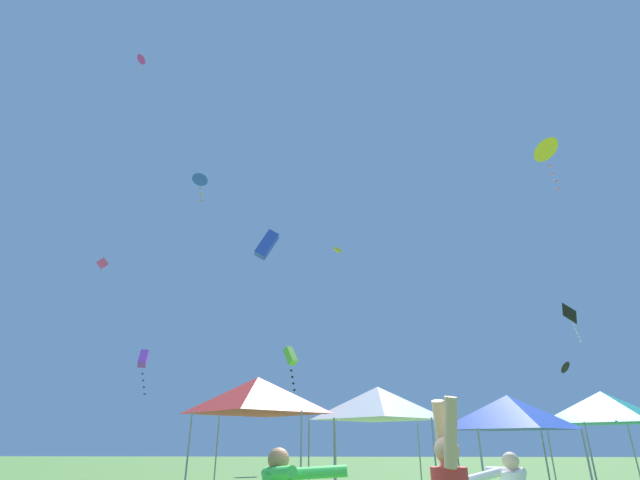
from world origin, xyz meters
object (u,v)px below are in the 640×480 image
(canopy_tent_white, at_px, (378,403))
(kite_black_delta, at_px, (565,367))
(kite_blue_box, at_px, (267,245))
(kite_lime_box, at_px, (291,357))
(kite_black_diamond, at_px, (571,315))
(kite_magenta_delta, at_px, (142,59))
(kite_yellow_box, at_px, (338,250))
(kite_magenta_diamond, at_px, (102,264))
(kite_blue_delta, at_px, (200,180))
(canopy_tent_red, at_px, (257,395))
(canopy_tent_blue, at_px, (509,412))
(kite_purple_box, at_px, (143,360))
(kite_yellow_delta, at_px, (545,151))
(canopy_tent_teal, at_px, (604,407))

(canopy_tent_white, relative_size, kite_black_delta, 3.66)
(kite_blue_box, height_order, kite_lime_box, kite_blue_box)
(kite_black_diamond, bearing_deg, kite_magenta_delta, 163.45)
(kite_blue_box, height_order, kite_yellow_box, kite_yellow_box)
(kite_magenta_diamond, distance_m, kite_black_diamond, 27.62)
(kite_blue_delta, xyz_separation_m, kite_magenta_delta, (-1.86, -9.50, 4.10))
(canopy_tent_red, distance_m, kite_lime_box, 19.24)
(canopy_tent_white, distance_m, kite_magenta_delta, 28.57)
(canopy_tent_blue, height_order, kite_blue_delta, kite_blue_delta)
(kite_yellow_box, xyz_separation_m, kite_magenta_delta, (-13.50, -6.99, 11.83))
(kite_blue_box, bearing_deg, canopy_tent_red, -80.99)
(kite_lime_box, bearing_deg, canopy_tent_blue, -67.71)
(kite_purple_box, xyz_separation_m, kite_black_diamond, (21.29, -12.27, -0.48))
(kite_purple_box, bearing_deg, canopy_tent_blue, -42.22)
(kite_black_delta, bearing_deg, kite_blue_box, -150.60)
(kite_blue_delta, height_order, kite_black_diamond, kite_blue_delta)
(canopy_tent_white, height_order, kite_blue_delta, kite_blue_delta)
(kite_blue_box, height_order, kite_black_diamond, kite_blue_box)
(kite_yellow_delta, distance_m, kite_magenta_delta, 27.82)
(kite_black_delta, bearing_deg, kite_black_diamond, -112.37)
(canopy_tent_blue, height_order, kite_lime_box, kite_lime_box)
(kite_magenta_diamond, bearing_deg, kite_yellow_box, 9.57)
(canopy_tent_blue, height_order, kite_blue_box, kite_blue_box)
(kite_lime_box, bearing_deg, kite_yellow_box, -42.70)
(canopy_tent_red, height_order, kite_black_delta, kite_black_delta)
(kite_magenta_diamond, bearing_deg, canopy_tent_red, -44.09)
(kite_blue_box, distance_m, kite_yellow_box, 11.97)
(canopy_tent_blue, bearing_deg, kite_blue_box, 142.16)
(canopy_tent_white, relative_size, canopy_tent_blue, 1.18)
(kite_purple_box, bearing_deg, kite_yellow_delta, -38.93)
(canopy_tent_white, height_order, kite_purple_box, kite_purple_box)
(kite_magenta_delta, bearing_deg, kite_black_delta, 12.29)
(canopy_tent_red, relative_size, kite_magenta_diamond, 2.34)
(kite_yellow_delta, distance_m, kite_black_delta, 18.28)
(kite_black_diamond, bearing_deg, kite_black_delta, 67.63)
(kite_yellow_delta, distance_m, kite_lime_box, 23.56)
(kite_yellow_delta, bearing_deg, kite_black_delta, 67.75)
(kite_blue_delta, relative_size, kite_lime_box, 0.82)
(canopy_tent_red, xyz_separation_m, kite_blue_box, (-0.74, 4.67, 7.26))
(kite_yellow_delta, bearing_deg, kite_magenta_delta, 153.53)
(kite_yellow_box, bearing_deg, kite_lime_box, 137.30)
(kite_blue_box, relative_size, kite_yellow_box, 2.45)
(canopy_tent_red, xyz_separation_m, canopy_tent_white, (3.96, 1.28, -0.16))
(kite_yellow_delta, bearing_deg, kite_black_diamond, 68.17)
(kite_magenta_diamond, xyz_separation_m, kite_black_delta, (29.67, 1.64, -6.67))
(kite_blue_delta, bearing_deg, canopy_tent_blue, -50.02)
(kite_black_diamond, bearing_deg, kite_blue_delta, 141.66)
(canopy_tent_teal, height_order, kite_black_diamond, kite_black_diamond)
(kite_blue_delta, distance_m, kite_yellow_delta, 29.61)
(kite_yellow_delta, xyz_separation_m, kite_black_delta, (6.66, 16.29, -4.92))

